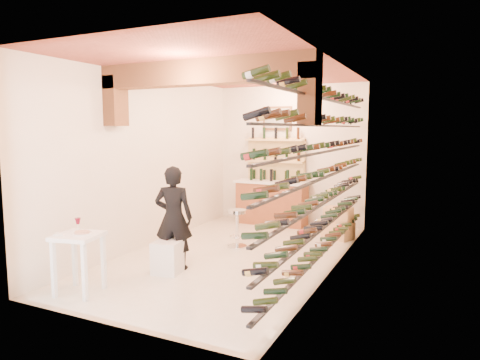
% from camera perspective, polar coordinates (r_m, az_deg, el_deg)
% --- Properties ---
extents(ground, '(6.00, 6.00, 0.00)m').
position_cam_1_polar(ground, '(7.63, -0.98, -9.99)').
color(ground, beige).
rests_on(ground, ground).
extents(room_shell, '(3.52, 6.02, 3.21)m').
position_cam_1_polar(room_shell, '(7.07, -1.96, 7.19)').
color(room_shell, silver).
rests_on(room_shell, ground).
extents(wine_rack, '(0.32, 5.70, 2.56)m').
position_cam_1_polar(wine_rack, '(6.79, 10.65, 1.16)').
color(wine_rack, black).
rests_on(wine_rack, ground).
extents(back_counter, '(1.70, 0.62, 1.29)m').
position_cam_1_polar(back_counter, '(9.99, 4.23, -2.85)').
color(back_counter, '#98532F').
rests_on(back_counter, ground).
extents(back_shelving, '(1.40, 0.31, 2.73)m').
position_cam_1_polar(back_shelving, '(10.13, 4.75, 0.91)').
color(back_shelving, '#DFBE7D').
rests_on(back_shelving, ground).
extents(tasting_table, '(0.66, 0.66, 0.99)m').
position_cam_1_polar(tasting_table, '(6.18, -20.66, -8.04)').
color(tasting_table, white).
rests_on(tasting_table, ground).
extents(white_stool, '(0.46, 0.46, 0.50)m').
position_cam_1_polar(white_stool, '(6.77, -9.61, -10.08)').
color(white_stool, white).
rests_on(white_stool, ground).
extents(person, '(0.69, 0.57, 1.64)m').
position_cam_1_polar(person, '(6.83, -8.81, -4.98)').
color(person, black).
rests_on(person, ground).
extents(chrome_barstool, '(0.37, 0.37, 0.71)m').
position_cam_1_polar(chrome_barstool, '(8.05, -0.37, -6.06)').
color(chrome_barstool, silver).
rests_on(chrome_barstool, ground).
extents(crate_lower, '(0.67, 0.58, 0.34)m').
position_cam_1_polar(crate_lower, '(8.94, 12.88, -6.53)').
color(crate_lower, '#DFAF7A').
rests_on(crate_lower, ground).
extents(crate_upper, '(0.57, 0.44, 0.30)m').
position_cam_1_polar(crate_upper, '(8.87, 12.93, -4.51)').
color(crate_upper, '#DFAF7A').
rests_on(crate_upper, crate_lower).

